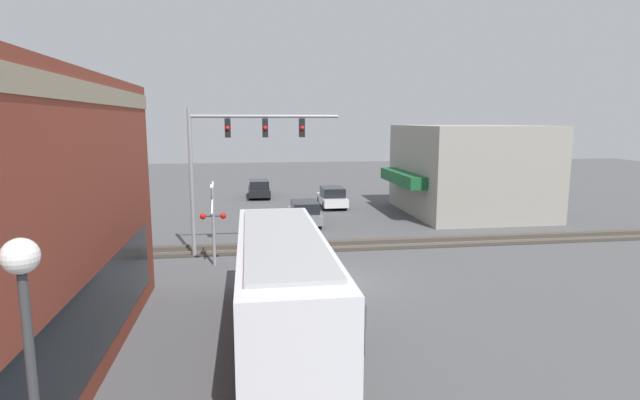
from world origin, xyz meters
name	(u,v)px	position (x,y,z in m)	size (l,w,h in m)	color
ground_plane	(342,282)	(0.00, 0.00, 0.00)	(120.00, 120.00, 0.00)	#4C4C4F
shop_building	(468,170)	(14.09, -11.75, 3.10)	(10.23, 9.78, 6.21)	gray
city_bus	(282,282)	(-5.04, 2.80, 1.78)	(10.26, 2.59, 3.23)	silver
traffic_signal_gantry	(236,147)	(4.97, 4.29, 5.28)	(0.42, 7.19, 7.15)	gray
crossing_signal	(213,216)	(3.20, 5.33, 2.30)	(1.41, 1.18, 3.81)	gray
rail_track_near	(321,246)	(6.00, 0.00, 0.03)	(2.60, 60.00, 0.15)	#332D28
parked_car_grey	(305,213)	(11.85, 0.20, 0.68)	(4.40, 1.82, 1.48)	slate
parked_car_white	(332,198)	(17.80, -2.60, 0.71)	(4.27, 1.82, 1.55)	silver
parked_car_black	(259,189)	(23.56, 2.80, 0.70)	(4.44, 1.82, 1.51)	black
pedestrian_near_bus	(360,326)	(-6.38, 0.72, 0.87)	(0.34, 0.34, 1.70)	#2D3351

